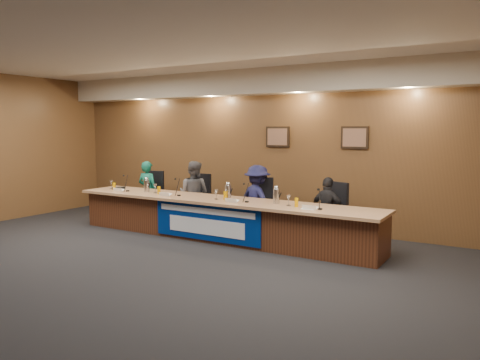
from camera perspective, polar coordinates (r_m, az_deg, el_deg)
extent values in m
plane|color=black|center=(6.89, -13.92, -10.92)|extent=(10.00, 10.00, 0.00)
cube|color=silver|center=(6.69, -14.67, 16.28)|extent=(10.00, 8.00, 0.04)
cube|color=brown|center=(9.82, 2.60, 3.85)|extent=(10.00, 0.04, 3.20)
cube|color=beige|center=(9.64, 1.91, 11.84)|extent=(10.00, 0.50, 0.50)
cube|color=#4A2514|center=(8.61, -2.57, -4.88)|extent=(6.00, 0.80, 0.70)
cube|color=#A47752|center=(8.50, -2.77, -2.46)|extent=(6.10, 0.95, 0.05)
cube|color=navy|center=(8.27, -4.17, -5.15)|extent=(2.20, 0.02, 0.65)
cube|color=silver|center=(8.22, -4.24, -3.80)|extent=(2.00, 0.01, 0.10)
cube|color=silver|center=(8.27, -4.22, -5.71)|extent=(1.60, 0.01, 0.28)
cube|color=black|center=(9.60, 4.63, 5.27)|extent=(0.52, 0.04, 0.42)
cube|color=black|center=(9.00, 13.81, 5.05)|extent=(0.52, 0.04, 0.42)
imported|color=#0F5947|center=(10.45, -11.18, -1.32)|extent=(0.50, 0.34, 1.31)
imported|color=#4E4E53|center=(9.65, -5.65, -1.71)|extent=(0.74, 0.61, 1.36)
imported|color=#14163B|center=(8.84, 2.13, -2.49)|extent=(0.98, 0.76, 1.34)
imported|color=black|center=(8.28, 10.64, -3.73)|extent=(0.74, 0.41, 1.18)
cube|color=black|center=(10.54, -10.80, -2.21)|extent=(0.59, 0.59, 0.08)
cube|color=black|center=(9.76, -5.28, -2.80)|extent=(0.53, 0.53, 0.08)
cube|color=black|center=(8.96, 2.44, -3.59)|extent=(0.59, 0.59, 0.08)
cube|color=black|center=(8.39, 10.86, -4.38)|extent=(0.63, 0.63, 0.08)
cube|color=white|center=(9.77, -14.70, -1.11)|extent=(0.24, 0.08, 0.10)
cylinder|color=black|center=(9.75, -13.54, -1.29)|extent=(0.07, 0.07, 0.02)
cylinder|color=#DF9700|center=(10.04, -15.09, -0.75)|extent=(0.06, 0.06, 0.15)
cylinder|color=silver|center=(10.20, -15.43, -0.56)|extent=(0.08, 0.08, 0.18)
cube|color=white|center=(8.91, -9.24, -1.67)|extent=(0.24, 0.08, 0.10)
cylinder|color=black|center=(8.93, -7.46, -1.86)|extent=(0.07, 0.07, 0.02)
cylinder|color=#DF9700|center=(9.22, -9.86, -1.23)|extent=(0.06, 0.06, 0.15)
cylinder|color=silver|center=(9.37, -10.30, -1.03)|extent=(0.08, 0.08, 0.18)
cube|color=white|center=(8.05, -1.12, -2.44)|extent=(0.24, 0.08, 0.10)
cylinder|color=black|center=(8.07, 0.84, -2.66)|extent=(0.07, 0.07, 0.02)
cylinder|color=#DF9700|center=(8.36, -1.83, -1.91)|extent=(0.06, 0.06, 0.15)
cylinder|color=silver|center=(8.41, -2.93, -1.76)|extent=(0.08, 0.08, 0.18)
cube|color=white|center=(7.41, 8.44, -3.26)|extent=(0.24, 0.08, 0.10)
cylinder|color=black|center=(7.46, 9.74, -3.50)|extent=(0.07, 0.07, 0.02)
cylinder|color=#DF9700|center=(7.64, 6.90, -2.73)|extent=(0.06, 0.06, 0.15)
cylinder|color=silver|center=(7.74, 5.94, -2.49)|extent=(0.08, 0.08, 0.18)
cylinder|color=silver|center=(9.55, -11.31, -0.73)|extent=(0.11, 0.11, 0.24)
cylinder|color=silver|center=(8.47, -1.47, -1.47)|extent=(0.11, 0.11, 0.25)
cylinder|color=silver|center=(7.94, 4.45, -1.99)|extent=(0.11, 0.11, 0.25)
cylinder|color=black|center=(10.07, -14.49, -1.00)|extent=(0.32, 0.32, 0.05)
cube|color=white|center=(7.56, 8.47, -3.40)|extent=(0.26, 0.33, 0.01)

